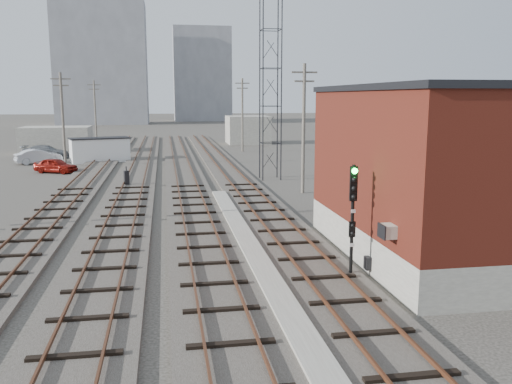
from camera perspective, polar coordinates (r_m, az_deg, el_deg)
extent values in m
plane|color=#282621|center=(69.22, -7.01, 4.31)|extent=(320.00, 320.00, 0.00)
cube|color=#332D28|center=(48.60, -2.90, 2.11)|extent=(3.20, 90.00, 0.20)
cube|color=#4C2816|center=(48.50, -3.74, 2.36)|extent=(0.07, 90.00, 0.12)
cube|color=#4C2816|center=(48.66, -2.06, 2.40)|extent=(0.07, 90.00, 0.12)
cube|color=#332D28|center=(48.31, -7.62, 1.99)|extent=(3.20, 90.00, 0.20)
cube|color=#4C2816|center=(48.26, -8.48, 2.24)|extent=(0.07, 90.00, 0.12)
cube|color=#4C2816|center=(48.31, -6.77, 2.28)|extent=(0.07, 90.00, 0.12)
cube|color=#332D28|center=(48.34, -12.36, 1.85)|extent=(3.20, 90.00, 0.20)
cube|color=#4C2816|center=(48.35, -13.22, 2.10)|extent=(0.07, 90.00, 0.12)
cube|color=#4C2816|center=(48.28, -11.52, 2.15)|extent=(0.07, 90.00, 0.12)
cube|color=#332D28|center=(48.71, -17.07, 1.70)|extent=(3.20, 90.00, 0.20)
cube|color=#4C2816|center=(48.77, -17.92, 1.94)|extent=(0.07, 90.00, 0.12)
cube|color=#4C2816|center=(48.59, -16.24, 2.00)|extent=(0.07, 90.00, 0.12)
cube|color=gray|center=(24.03, -0.63, -5.97)|extent=(0.90, 28.00, 0.26)
cube|color=gray|center=(24.12, 16.87, -4.82)|extent=(6.00, 12.00, 1.50)
cube|color=#551E14|center=(23.50, 17.30, 3.46)|extent=(6.00, 12.00, 5.50)
cube|color=black|center=(23.37, 17.67, 10.42)|extent=(6.20, 12.20, 0.25)
cube|color=beige|center=(18.91, 13.70, -4.02)|extent=(0.45, 0.62, 0.45)
cube|color=black|center=(21.20, 11.67, -7.33)|extent=(0.20, 0.35, 0.50)
cylinder|color=black|center=(43.79, 0.74, 10.97)|extent=(0.10, 0.10, 15.00)
cylinder|color=black|center=(44.08, 2.69, 10.96)|extent=(0.10, 0.10, 15.00)
cylinder|color=black|center=(45.27, 0.39, 10.94)|extent=(0.10, 0.10, 15.00)
cylinder|color=black|center=(45.55, 2.29, 10.93)|extent=(0.10, 0.10, 15.00)
cylinder|color=#595147|center=(54.69, -19.65, 7.06)|extent=(0.24, 0.24, 9.00)
cube|color=#595147|center=(54.67, -19.89, 11.14)|extent=(1.80, 0.12, 0.12)
cube|color=#595147|center=(54.65, -19.85, 10.51)|extent=(1.40, 0.12, 0.12)
cylinder|color=#595147|center=(79.42, -16.56, 7.95)|extent=(0.24, 0.24, 9.00)
cube|color=#595147|center=(79.40, -16.70, 10.76)|extent=(1.80, 0.12, 0.12)
cube|color=#595147|center=(79.39, -16.68, 10.33)|extent=(1.40, 0.12, 0.12)
cylinder|color=#595147|center=(38.12, 5.03, 6.58)|extent=(0.24, 0.24, 9.00)
cube|color=#595147|center=(38.09, 5.12, 12.44)|extent=(1.80, 0.12, 0.12)
cube|color=#595147|center=(38.07, 5.11, 11.54)|extent=(1.40, 0.12, 0.12)
cylinder|color=#595147|center=(67.55, -1.44, 8.07)|extent=(0.24, 0.24, 9.00)
cube|color=#595147|center=(67.53, -1.45, 11.38)|extent=(1.80, 0.12, 0.12)
cube|color=#595147|center=(67.52, -1.45, 10.87)|extent=(1.40, 0.12, 0.12)
cube|color=gray|center=(144.83, -15.90, 12.87)|extent=(22.00, 14.00, 30.00)
cube|color=gray|center=(159.34, -5.72, 12.17)|extent=(16.00, 12.00, 26.00)
cube|color=gray|center=(70.21, -20.25, 5.16)|extent=(8.00, 5.00, 3.20)
cube|color=gray|center=(79.89, -0.88, 6.57)|extent=(6.00, 6.00, 4.00)
cube|color=gray|center=(21.02, 9.91, -8.71)|extent=(0.40, 0.40, 0.10)
cylinder|color=black|center=(20.45, 10.09, -3.14)|extent=(0.13, 0.13, 4.29)
cube|color=black|center=(20.15, 10.23, 0.87)|extent=(0.28, 0.10, 1.29)
sphere|color=#0CE533|center=(20.00, 10.36, 2.19)|extent=(0.21, 0.21, 0.21)
sphere|color=black|center=(20.04, 10.33, 1.28)|extent=(0.21, 0.21, 0.21)
sphere|color=black|center=(20.09, 10.31, 0.37)|extent=(0.21, 0.21, 0.21)
sphere|color=black|center=(20.15, 10.28, -0.53)|extent=(0.21, 0.21, 0.21)
cube|color=black|center=(20.49, 10.09, -3.88)|extent=(0.24, 0.09, 0.59)
cube|color=white|center=(20.28, 10.20, -2.01)|extent=(0.17, 0.02, 0.13)
cube|color=white|center=(20.58, 10.09, -5.52)|extent=(0.17, 0.02, 0.13)
cube|color=black|center=(42.11, -13.47, 1.43)|extent=(0.44, 0.44, 1.13)
cylinder|color=black|center=(42.01, -13.51, 2.42)|extent=(0.09, 0.09, 0.34)
cube|color=white|center=(59.39, -16.11, 4.25)|extent=(6.31, 3.96, 2.44)
cube|color=black|center=(59.28, -16.17, 5.47)|extent=(6.55, 4.20, 0.12)
imported|color=maroon|center=(51.87, -20.34, 2.63)|extent=(4.21, 3.17, 1.34)
imported|color=#B5B8BE|center=(59.71, -21.94, 3.49)|extent=(4.74, 3.35, 1.48)
imported|color=slate|center=(64.69, -21.23, 3.97)|extent=(5.26, 2.67, 1.46)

